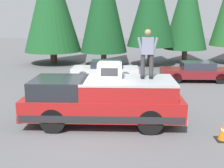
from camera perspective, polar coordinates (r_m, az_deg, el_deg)
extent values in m
plane|color=#565659|center=(9.82, -6.16, -8.92)|extent=(90.00, 90.00, 0.00)
cube|color=maroon|center=(9.93, -1.85, -4.30)|extent=(2.00, 5.50, 0.70)
cube|color=#232326|center=(9.99, -1.84, -5.35)|extent=(2.01, 5.39, 0.24)
cube|color=black|center=(9.97, -10.58, -0.56)|extent=(1.84, 1.87, 0.60)
cube|color=maroon|center=(9.74, 3.30, -0.93)|extent=(1.92, 3.19, 0.52)
cube|color=#A8AAAF|center=(9.67, 3.32, 0.79)|extent=(1.94, 3.19, 0.08)
cube|color=#232326|center=(10.54, -16.65, -5.35)|extent=(1.96, 0.16, 0.20)
cube|color=#B2B5BA|center=(10.19, 13.52, -5.81)|extent=(1.96, 0.16, 0.20)
cylinder|color=black|center=(9.47, -11.95, -7.26)|extent=(0.30, 0.84, 0.84)
cylinder|color=black|center=(11.04, -9.83, -4.20)|extent=(0.30, 0.84, 0.84)
cylinder|color=black|center=(9.24, 7.79, -7.62)|extent=(0.30, 0.84, 0.84)
cylinder|color=black|center=(10.84, 6.95, -4.43)|extent=(0.30, 0.84, 0.84)
cube|color=silver|center=(9.81, -0.48, 2.78)|extent=(0.64, 0.84, 0.52)
cube|color=#2D2D30|center=(9.49, -0.57, 2.43)|extent=(0.01, 0.59, 0.29)
cube|color=#99999E|center=(9.76, -0.48, 4.40)|extent=(0.58, 0.76, 0.04)
cylinder|color=#333338|center=(9.80, 8.03, 3.59)|extent=(0.15, 0.15, 0.84)
cube|color=black|center=(9.83, 7.98, 1.36)|extent=(0.26, 0.11, 0.08)
cylinder|color=#333338|center=(9.77, 6.28, 3.61)|extent=(0.15, 0.15, 0.84)
cube|color=black|center=(9.80, 6.24, 1.38)|extent=(0.26, 0.11, 0.08)
cube|color=gray|center=(9.69, 7.27, 7.74)|extent=(0.24, 0.40, 0.58)
sphere|color=#A37A5B|center=(9.66, 7.35, 10.40)|extent=(0.22, 0.22, 0.22)
cylinder|color=gray|center=(9.69, 8.75, 7.69)|extent=(0.09, 0.23, 0.58)
cylinder|color=gray|center=(9.64, 5.83, 7.75)|extent=(0.09, 0.23, 0.58)
cube|color=maroon|center=(17.60, 16.68, 2.18)|extent=(1.64, 4.10, 0.50)
cube|color=#282D38|center=(17.54, 17.09, 3.65)|extent=(1.31, 1.89, 0.42)
cylinder|color=black|center=(16.66, 13.00, 1.17)|extent=(0.20, 0.62, 0.62)
cylinder|color=black|center=(18.05, 12.18, 2.13)|extent=(0.20, 0.62, 0.62)
cylinder|color=black|center=(17.32, 21.29, 1.05)|extent=(0.20, 0.62, 0.62)
cylinder|color=black|center=(18.66, 19.89, 1.99)|extent=(0.20, 0.62, 0.62)
cube|color=silver|center=(17.43, -1.41, 2.64)|extent=(1.64, 4.10, 0.50)
cube|color=#282D38|center=(17.35, -1.08, 4.13)|extent=(1.31, 1.89, 0.42)
cylinder|color=black|center=(16.89, -5.86, 1.61)|extent=(0.20, 0.62, 0.62)
cylinder|color=black|center=(18.29, -5.24, 2.51)|extent=(0.20, 0.62, 0.62)
cylinder|color=black|center=(16.73, 2.79, 1.55)|extent=(0.20, 0.62, 0.62)
cylinder|color=black|center=(18.14, 2.75, 2.46)|extent=(0.20, 0.62, 0.62)
cube|color=black|center=(9.51, 21.76, -10.49)|extent=(0.47, 0.47, 0.03)
cone|color=orange|center=(9.40, 21.92, -8.84)|extent=(0.36, 0.36, 0.62)
cylinder|color=white|center=(9.39, 21.93, -8.66)|extent=(0.19, 0.19, 0.06)
cylinder|color=#4C3826|center=(24.87, 14.56, 5.61)|extent=(0.43, 0.43, 1.16)
cone|color=#194C23|center=(24.70, 15.13, 15.24)|extent=(3.57, 3.57, 7.18)
cylinder|color=#4C3826|center=(22.57, 7.82, 5.70)|extent=(0.45, 0.45, 1.57)
cone|color=#14421E|center=(22.42, 8.17, 16.28)|extent=(3.76, 3.76, 6.73)
cylinder|color=#4C3826|center=(22.63, -1.69, 5.21)|extent=(0.45, 0.45, 1.08)
cone|color=#14421E|center=(22.46, -1.77, 16.74)|extent=(3.71, 3.71, 7.98)
cylinder|color=#4C3826|center=(24.01, -11.80, 5.35)|extent=(0.56, 0.56, 1.04)
cone|color=#194C23|center=(23.84, -12.33, 16.20)|extent=(4.65, 4.65, 8.03)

